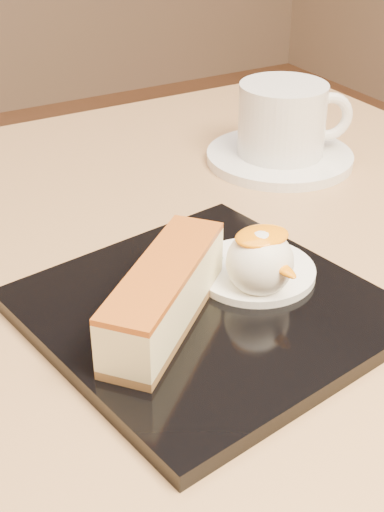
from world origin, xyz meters
TOP-DOWN VIEW (x-y plane):
  - table at (0.00, 0.00)m, footprint 0.80×0.80m
  - dessert_plate at (-0.01, -0.04)m, footprint 0.25×0.25m
  - cheesecake at (-0.04, -0.05)m, footprint 0.13×0.12m
  - cream_smear at (0.04, -0.03)m, footprint 0.09×0.09m
  - ice_cream_scoop at (0.03, -0.05)m, footprint 0.05×0.05m
  - mango_sauce at (0.03, -0.04)m, footprint 0.04×0.03m
  - mint_sprig at (0.01, -0.00)m, footprint 0.03×0.02m
  - saucer at (0.20, 0.16)m, footprint 0.15×0.15m
  - coffee_cup at (0.20, 0.16)m, footprint 0.11×0.09m

SIDE VIEW (x-z plane):
  - table at x=0.00m, z-range 0.20..0.92m
  - saucer at x=0.20m, z-range 0.72..0.73m
  - dessert_plate at x=-0.01m, z-range 0.72..0.73m
  - cream_smear at x=0.04m, z-range 0.73..0.74m
  - mint_sprig at x=0.01m, z-range 0.74..0.74m
  - cheesecake at x=-0.04m, z-range 0.73..0.78m
  - ice_cream_scoop at x=0.03m, z-range 0.73..0.78m
  - coffee_cup at x=0.20m, z-range 0.73..0.80m
  - mango_sauce at x=0.03m, z-range 0.77..0.78m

